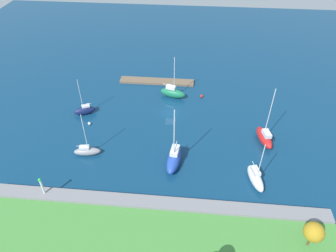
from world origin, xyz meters
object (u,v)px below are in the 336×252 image
object	(u,v)px
park_tree_west	(314,232)
sailboat_gray_west_end	(87,151)
sailboat_blue_by_breakwater	(174,158)
sailboat_red_along_channel	(264,137)
harbor_beacon	(41,185)
mooring_buoy_red	(202,96)
pier_dock	(157,81)
sailboat_navy_mid_basin	(85,110)
sailboat_green_far_south	(173,92)
sailboat_white_east_end	(255,178)
mooring_buoy_white	(89,124)

from	to	relation	value
park_tree_west	sailboat_gray_west_end	bearing A→B (deg)	-23.14
sailboat_blue_by_breakwater	sailboat_red_along_channel	xyz separation A→B (m)	(-18.69, -8.29, -0.12)
harbor_beacon	sailboat_red_along_channel	bearing A→B (deg)	-154.92
sailboat_gray_west_end	mooring_buoy_red	size ratio (longest dim) A/B	13.41
sailboat_blue_by_breakwater	mooring_buoy_red	distance (m)	24.80
pier_dock	sailboat_blue_by_breakwater	bearing A→B (deg)	103.34
pier_dock	sailboat_navy_mid_basin	xyz separation A→B (m)	(15.34, 16.25, 0.81)
sailboat_green_far_south	sailboat_red_along_channel	xyz separation A→B (m)	(-20.96, 15.49, -0.02)
harbor_beacon	sailboat_blue_by_breakwater	distance (m)	24.52
sailboat_gray_west_end	mooring_buoy_red	world-z (taller)	sailboat_gray_west_end
sailboat_blue_by_breakwater	sailboat_green_far_south	distance (m)	23.89
sailboat_green_far_south	sailboat_white_east_end	world-z (taller)	sailboat_green_far_south
park_tree_west	sailboat_red_along_channel	world-z (taller)	sailboat_red_along_channel
pier_dock	harbor_beacon	world-z (taller)	harbor_beacon
sailboat_navy_mid_basin	pier_dock	bearing A→B (deg)	-158.62
sailboat_gray_west_end	sailboat_blue_by_breakwater	bearing A→B (deg)	-11.40
sailboat_gray_west_end	sailboat_white_east_end	world-z (taller)	sailboat_gray_west_end
pier_dock	sailboat_red_along_channel	bearing A→B (deg)	139.28
sailboat_navy_mid_basin	sailboat_blue_by_breakwater	distance (m)	26.78
sailboat_red_along_channel	mooring_buoy_red	bearing A→B (deg)	26.34
mooring_buoy_red	sailboat_navy_mid_basin	bearing A→B (deg)	19.54
harbor_beacon	sailboat_navy_mid_basin	bearing A→B (deg)	-88.49
mooring_buoy_red	mooring_buoy_white	bearing A→B (deg)	28.32
harbor_beacon	sailboat_gray_west_end	size ratio (longest dim) A/B	0.36
park_tree_west	sailboat_blue_by_breakwater	size ratio (longest dim) A/B	0.36
mooring_buoy_white	sailboat_gray_west_end	bearing A→B (deg)	104.64
sailboat_blue_by_breakwater	mooring_buoy_red	size ratio (longest dim) A/B	17.71
sailboat_gray_west_end	sailboat_navy_mid_basin	world-z (taller)	sailboat_gray_west_end
sailboat_white_east_end	mooring_buoy_red	xyz separation A→B (m)	(10.20, -27.68, -0.88)
pier_dock	sailboat_white_east_end	xyz separation A→B (m)	(-22.64, 34.08, 0.97)
harbor_beacon	park_tree_west	distance (m)	43.94
sailboat_red_along_channel	mooring_buoy_white	bearing A→B (deg)	72.92
sailboat_gray_west_end	sailboat_blue_by_breakwater	world-z (taller)	sailboat_blue_by_breakwater
pier_dock	sailboat_gray_west_end	bearing A→B (deg)	70.31
mooring_buoy_white	sailboat_white_east_end	bearing A→B (deg)	158.80
sailboat_white_east_end	sailboat_red_along_channel	xyz separation A→B (m)	(-3.31, -11.74, 0.06)
park_tree_west	sailboat_green_far_south	size ratio (longest dim) A/B	0.44
pier_dock	harbor_beacon	size ratio (longest dim) A/B	5.47
park_tree_west	mooring_buoy_white	distance (m)	49.90
sailboat_blue_by_breakwater	sailboat_white_east_end	xyz separation A→B (m)	(-15.38, 3.45, -0.18)
pier_dock	park_tree_west	distance (m)	55.08
sailboat_navy_mid_basin	mooring_buoy_red	xyz separation A→B (m)	(-27.77, -9.85, -0.72)
sailboat_blue_by_breakwater	sailboat_green_far_south	world-z (taller)	sailboat_blue_by_breakwater
park_tree_west	sailboat_navy_mid_basin	xyz separation A→B (m)	(44.27, -30.44, -3.29)
pier_dock	park_tree_west	xyz separation A→B (m)	(-28.93, 46.69, 4.10)
sailboat_blue_by_breakwater	sailboat_gray_west_end	bearing A→B (deg)	-85.73
pier_dock	mooring_buoy_white	size ratio (longest dim) A/B	29.63
sailboat_green_far_south	sailboat_red_along_channel	size ratio (longest dim) A/B	0.85
sailboat_navy_mid_basin	sailboat_white_east_end	size ratio (longest dim) A/B	0.97
sailboat_white_east_end	sailboat_blue_by_breakwater	bearing A→B (deg)	-117.47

